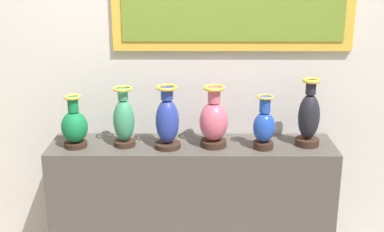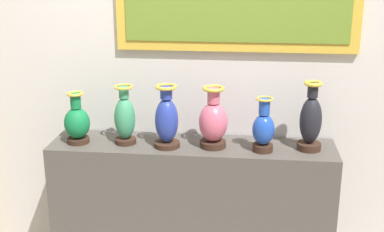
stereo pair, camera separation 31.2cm
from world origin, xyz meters
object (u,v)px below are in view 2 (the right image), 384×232
object	(u,v)px
vase_emerald	(77,122)
vase_rose	(213,122)
vase_jade	(125,118)
vase_sapphire	(263,129)
vase_onyx	(311,121)
vase_cobalt	(167,120)

from	to	relation	value
vase_emerald	vase_rose	world-z (taller)	vase_rose
vase_jade	vase_rose	size ratio (longest dim) A/B	0.98
vase_sapphire	vase_onyx	xyz separation A→B (m)	(0.28, 0.06, 0.04)
vase_onyx	vase_cobalt	bearing A→B (deg)	-176.89
vase_jade	vase_sapphire	size ratio (longest dim) A/B	1.12
vase_jade	vase_onyx	world-z (taller)	vase_onyx
vase_jade	vase_rose	bearing A→B (deg)	-0.42
vase_emerald	vase_sapphire	world-z (taller)	vase_sapphire
vase_cobalt	vase_sapphire	size ratio (longest dim) A/B	1.17
vase_jade	vase_sapphire	world-z (taller)	vase_jade
vase_rose	vase_sapphire	xyz separation A→B (m)	(0.30, -0.04, -0.02)
vase_emerald	vase_onyx	world-z (taller)	vase_onyx
vase_jade	vase_onyx	distance (m)	1.12
vase_cobalt	vase_rose	world-z (taller)	vase_cobalt
vase_emerald	vase_cobalt	size ratio (longest dim) A/B	0.84
vase_sapphire	vase_onyx	bearing A→B (deg)	11.26
vase_emerald	vase_onyx	bearing A→B (deg)	1.43
vase_rose	vase_onyx	size ratio (longest dim) A/B	0.90
vase_cobalt	vase_emerald	bearing A→B (deg)	178.86
vase_rose	vase_sapphire	world-z (taller)	vase_rose
vase_cobalt	vase_sapphire	xyz separation A→B (m)	(0.58, -0.01, -0.03)
vase_rose	vase_emerald	bearing A→B (deg)	-178.82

